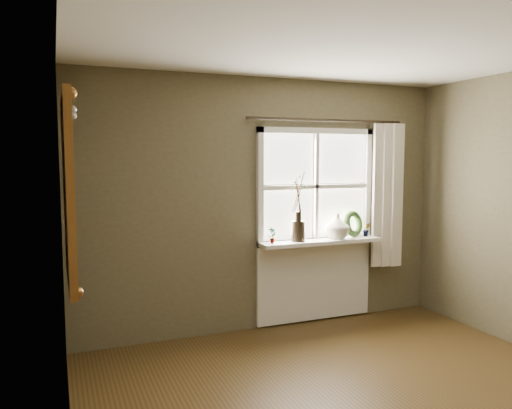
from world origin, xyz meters
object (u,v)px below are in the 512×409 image
Objects in this scene: dark_jug at (298,231)px; cream_vase at (337,226)px; wreath at (353,227)px; gilt_mirror at (68,189)px.

dark_jug is 0.47m from cream_vase.
dark_jug is 0.72× the size of wreath.
wreath is (0.70, 0.04, 0.01)m from dark_jug.
gilt_mirror reaches higher than dark_jug.
gilt_mirror is at bearing 177.28° from wreath.
wreath is (0.22, 0.04, -0.02)m from cream_vase.
cream_vase is at bearing 0.00° from dark_jug.
dark_jug is 0.79× the size of cream_vase.
gilt_mirror is at bearing -160.22° from cream_vase.
wreath is at bearing 3.29° from dark_jug.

